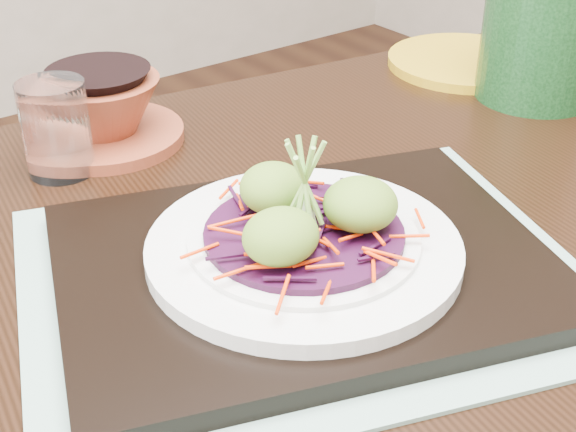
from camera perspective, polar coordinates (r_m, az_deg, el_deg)
dining_table at (r=0.72m, az=0.63°, el=-8.10°), size 1.18×0.88×0.68m
placemat at (r=0.63m, az=1.11°, el=-4.25°), size 0.51×0.46×0.00m
serving_tray at (r=0.62m, az=1.12°, el=-3.48°), size 0.44×0.39×0.02m
white_plate at (r=0.61m, az=1.13°, el=-2.21°), size 0.24×0.24×0.02m
cabbage_bed at (r=0.61m, az=1.15°, el=-1.24°), size 0.15×0.15×0.01m
carrot_julienne at (r=0.60m, az=1.15°, el=-0.64°), size 0.19×0.19×0.01m
guacamole_scoops at (r=0.59m, az=1.20°, el=0.49°), size 0.13×0.12×0.04m
scallion_garnish at (r=0.59m, az=1.19°, el=2.08°), size 0.06×0.06×0.08m
water_glass at (r=0.79m, az=-16.16°, el=6.01°), size 0.07×0.07×0.09m
terracotta_bowl_set at (r=0.85m, az=-13.02°, el=7.09°), size 0.22×0.22×0.07m
yellow_plate at (r=1.07m, az=12.50°, el=10.67°), size 0.23×0.23×0.01m
green_jar at (r=0.97m, az=17.68°, el=12.44°), size 0.18×0.18×0.16m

